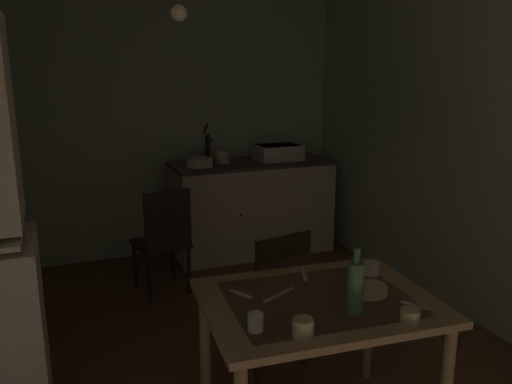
% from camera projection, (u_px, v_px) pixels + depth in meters
% --- Properties ---
extents(ground_plane, '(5.38, 5.38, 0.00)m').
position_uv_depth(ground_plane, '(211.00, 368.00, 3.20)').
color(ground_plane, brown).
extents(wall_back, '(4.03, 0.10, 2.50)m').
position_uv_depth(wall_back, '(139.00, 129.00, 4.93)').
color(wall_back, '#B4D0B1').
rests_on(wall_back, ground).
extents(wall_right, '(0.10, 4.48, 2.50)m').
position_uv_depth(wall_right, '(480.00, 150.00, 3.65)').
color(wall_right, '#B5D2B5').
rests_on(wall_right, ground).
extents(counter_cabinet, '(1.58, 0.64, 0.92)m').
position_uv_depth(counter_cabinet, '(252.00, 207.00, 5.15)').
color(counter_cabinet, silver).
rests_on(counter_cabinet, ground).
extents(sink_basin, '(0.44, 0.34, 0.15)m').
position_uv_depth(sink_basin, '(278.00, 152.00, 5.12)').
color(sink_basin, white).
rests_on(sink_basin, counter_cabinet).
extents(hand_pump, '(0.05, 0.27, 0.39)m').
position_uv_depth(hand_pump, '(208.00, 146.00, 4.89)').
color(hand_pump, '#232328').
rests_on(hand_pump, counter_cabinet).
extents(mixing_bowl_counter, '(0.25, 0.25, 0.08)m').
position_uv_depth(mixing_bowl_counter, '(199.00, 162.00, 4.79)').
color(mixing_bowl_counter, white).
rests_on(mixing_bowl_counter, counter_cabinet).
extents(stoneware_crock, '(0.14, 0.14, 0.13)m').
position_uv_depth(stoneware_crock, '(222.00, 157.00, 4.94)').
color(stoneware_crock, beige).
rests_on(stoneware_crock, counter_cabinet).
extents(dining_table, '(1.16, 0.92, 0.74)m').
position_uv_depth(dining_table, '(318.00, 316.00, 2.49)').
color(dining_table, '#A28460').
rests_on(dining_table, ground).
extents(chair_far_side, '(0.47, 0.47, 0.88)m').
position_uv_depth(chair_far_side, '(272.00, 296.00, 3.14)').
color(chair_far_side, '#2E231A').
rests_on(chair_far_side, ground).
extents(chair_by_counter, '(0.46, 0.46, 0.89)m').
position_uv_depth(chair_by_counter, '(164.00, 240.00, 4.16)').
color(chair_by_counter, black).
rests_on(chair_by_counter, ground).
extents(serving_bowl_wide, '(0.19, 0.19, 0.04)m').
position_uv_depth(serving_bowl_wide, '(368.00, 289.00, 2.53)').
color(serving_bowl_wide, beige).
rests_on(serving_bowl_wide, dining_table).
extents(mug_dark, '(0.08, 0.08, 0.07)m').
position_uv_depth(mug_dark, '(371.00, 268.00, 2.75)').
color(mug_dark, white).
rests_on(mug_dark, dining_table).
extents(teacup_cream, '(0.07, 0.07, 0.08)m').
position_uv_depth(teacup_cream, '(255.00, 322.00, 2.16)').
color(teacup_cream, white).
rests_on(teacup_cream, dining_table).
extents(teacup_mint, '(0.09, 0.09, 0.08)m').
position_uv_depth(teacup_mint, '(303.00, 328.00, 2.12)').
color(teacup_mint, beige).
rests_on(teacup_mint, dining_table).
extents(mug_tall, '(0.08, 0.08, 0.06)m').
position_uv_depth(mug_tall, '(410.00, 315.00, 2.24)').
color(mug_tall, beige).
rests_on(mug_tall, dining_table).
extents(glass_bottle, '(0.07, 0.07, 0.31)m').
position_uv_depth(glass_bottle, '(355.00, 286.00, 2.30)').
color(glass_bottle, '#4C7F56').
rests_on(glass_bottle, dining_table).
extents(table_knife, '(0.20, 0.11, 0.00)m').
position_uv_depth(table_knife, '(279.00, 295.00, 2.51)').
color(table_knife, silver).
rests_on(table_knife, dining_table).
extents(teaspoon_near_bowl, '(0.08, 0.13, 0.00)m').
position_uv_depth(teaspoon_near_bowl, '(241.00, 294.00, 2.52)').
color(teaspoon_near_bowl, beige).
rests_on(teaspoon_near_bowl, dining_table).
extents(teaspoon_by_cup, '(0.10, 0.14, 0.00)m').
position_uv_depth(teaspoon_by_cup, '(416.00, 305.00, 2.40)').
color(teaspoon_by_cup, beige).
rests_on(teaspoon_by_cup, dining_table).
extents(serving_spoon, '(0.08, 0.15, 0.00)m').
position_uv_depth(serving_spoon, '(304.00, 274.00, 2.76)').
color(serving_spoon, beige).
rests_on(serving_spoon, dining_table).
extents(pendant_bulb, '(0.08, 0.08, 0.08)m').
position_uv_depth(pendant_bulb, '(179.00, 13.00, 2.51)').
color(pendant_bulb, '#F9EFCC').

